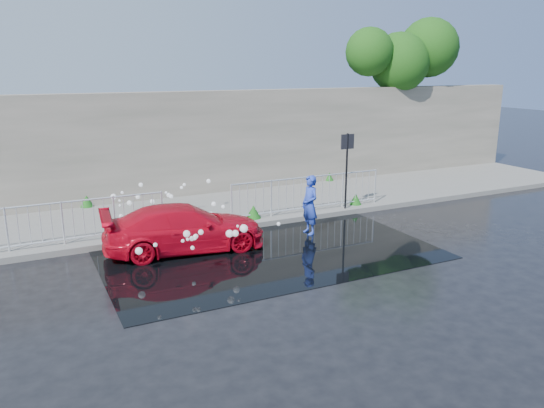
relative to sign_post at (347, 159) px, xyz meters
The scene contains 13 objects.
ground 5.50m from the sign_post, 143.57° to the right, with size 90.00×90.00×0.00m, color black.
pavement 4.90m from the sign_post, 155.66° to the left, with size 30.00×4.00×0.15m, color slate.
curb 4.51m from the sign_post, behind, with size 30.00×0.25×0.16m, color slate.
retaining_wall 5.87m from the sign_post, 135.69° to the left, with size 30.00×0.60×3.50m, color #625F52.
puddle 4.59m from the sign_post, 150.42° to the right, with size 8.00×5.00×0.01m, color black.
sign_post is the anchor object (origin of this frame).
tree 7.76m from the sign_post, 37.49° to the left, with size 5.16×2.43×6.41m.
railing_left 8.26m from the sign_post, behind, with size 5.05×0.05×1.10m.
railing_right 1.57m from the sign_post, 168.23° to the left, with size 5.05×0.05×1.10m.
weeds 4.87m from the sign_post, 163.00° to the left, with size 12.17×3.93×0.40m.
water_spray 5.77m from the sign_post, behind, with size 3.28×5.34×0.99m.
red_car 5.72m from the sign_post, 168.68° to the right, with size 1.61×3.97×1.15m, color red.
person 2.58m from the sign_post, 147.48° to the right, with size 0.59×0.39×1.62m, color #233CB3.
Camera 1 is at (-4.88, -10.22, 4.46)m, focal length 35.00 mm.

